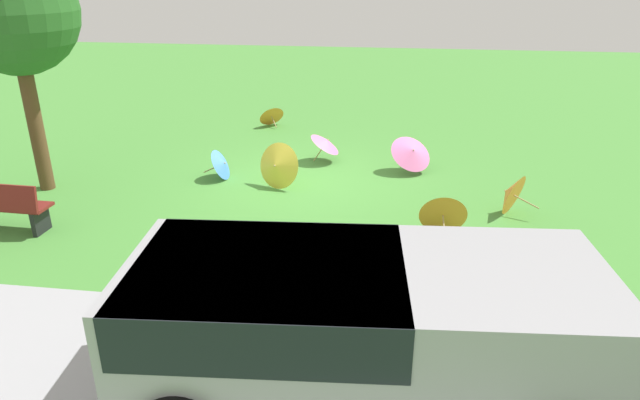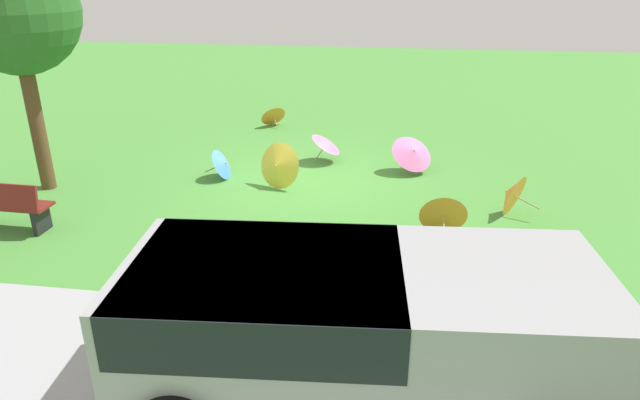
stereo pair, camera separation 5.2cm
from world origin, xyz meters
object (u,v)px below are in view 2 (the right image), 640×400
(parasol_pink_1, at_px, (413,152))
(parasol_yellow_1, at_px, (278,166))
(parasol_pink_0, at_px, (327,142))
(parasol_orange_2, at_px, (510,194))
(shade_tree, at_px, (15,13))
(park_bench, at_px, (1,205))
(parasol_orange_0, at_px, (443,213))
(parasol_blue_0, at_px, (224,164))
(parasol_orange_1, at_px, (273,115))
(van_dark, at_px, (345,322))

(parasol_pink_1, height_order, parasol_yellow_1, parasol_yellow_1)
(parasol_pink_0, relative_size, parasol_orange_2, 0.90)
(shade_tree, bearing_deg, parasol_yellow_1, -171.73)
(park_bench, height_order, parasol_orange_2, park_bench)
(park_bench, distance_m, parasol_yellow_1, 4.86)
(shade_tree, relative_size, parasol_orange_0, 5.70)
(park_bench, relative_size, parasol_blue_0, 2.41)
(park_bench, bearing_deg, parasol_blue_0, -134.65)
(parasol_orange_0, distance_m, parasol_blue_0, 4.80)
(park_bench, xyz_separation_m, parasol_blue_0, (-2.90, -2.93, -0.15))
(parasol_orange_1, bearing_deg, parasol_pink_0, 123.88)
(parasol_orange_0, bearing_deg, parasol_blue_0, -25.27)
(van_dark, relative_size, parasol_blue_0, 7.05)
(parasol_orange_0, distance_m, parasol_orange_1, 7.50)
(parasol_pink_0, xyz_separation_m, parasol_orange_1, (1.88, -2.80, -0.15))
(shade_tree, bearing_deg, parasol_orange_2, 179.95)
(shade_tree, distance_m, parasol_orange_1, 6.90)
(parasol_pink_1, relative_size, parasol_yellow_1, 1.17)
(parasol_orange_0, height_order, parasol_yellow_1, parasol_yellow_1)
(parasol_orange_1, xyz_separation_m, parasol_orange_2, (-5.46, 5.17, 0.08))
(parasol_orange_0, relative_size, parasol_blue_0, 1.18)
(parasol_orange_0, distance_m, parasol_orange_2, 1.61)
(parasol_blue_0, bearing_deg, parasol_pink_0, -146.01)
(parasol_orange_1, bearing_deg, parasol_blue_0, 88.52)
(park_bench, relative_size, parasol_orange_1, 1.93)
(park_bench, relative_size, parasol_orange_2, 1.92)
(van_dark, distance_m, parasol_yellow_1, 6.01)
(shade_tree, xyz_separation_m, parasol_orange_0, (-7.66, 1.04, -2.95))
(parasol_orange_0, bearing_deg, shade_tree, -7.72)
(parasol_pink_1, xyz_separation_m, parasol_blue_0, (3.87, 0.89, -0.14))
(van_dark, height_order, parasol_yellow_1, van_dark)
(park_bench, distance_m, parasol_orange_1, 7.69)
(parasol_orange_1, relative_size, parasol_orange_2, 1.00)
(van_dark, distance_m, shade_tree, 8.53)
(parasol_orange_2, bearing_deg, parasol_pink_1, -48.42)
(parasol_orange_1, xyz_separation_m, parasol_yellow_1, (-1.11, 4.50, 0.16))
(van_dark, bearing_deg, parasol_yellow_1, -71.41)
(shade_tree, height_order, parasol_yellow_1, shade_tree)
(parasol_orange_0, height_order, parasol_pink_1, parasol_pink_1)
(shade_tree, distance_m, parasol_orange_0, 8.28)
(van_dark, distance_m, parasol_pink_1, 6.98)
(shade_tree, xyz_separation_m, parasol_pink_1, (-7.19, -1.91, -2.88))
(parasol_orange_1, relative_size, parasol_blue_0, 1.25)
(park_bench, xyz_separation_m, parasol_orange_2, (-8.47, -1.91, -0.08))
(park_bench, height_order, parasol_orange_0, park_bench)
(van_dark, xyz_separation_m, parasol_orange_2, (-2.44, -5.01, -0.52))
(park_bench, xyz_separation_m, parasol_pink_1, (-6.77, -3.83, -0.00))
(parasol_pink_0, xyz_separation_m, parasol_yellow_1, (0.77, 1.69, 0.00))
(parasol_pink_0, bearing_deg, park_bench, 41.18)
(parasol_pink_0, bearing_deg, parasol_orange_0, 124.73)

